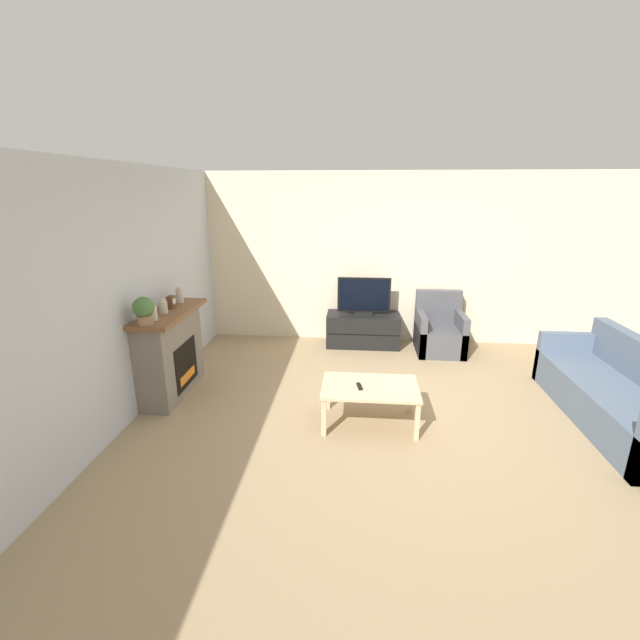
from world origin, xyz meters
TOP-DOWN VIEW (x-y plane):
  - ground_plane at (0.00, 0.00)m, footprint 24.00×24.00m
  - wall_back at (0.00, 2.57)m, footprint 12.00×0.06m
  - wall_left at (-2.93, 0.00)m, footprint 0.06×12.00m
  - fireplace at (-2.72, 0.34)m, footprint 0.48×1.26m
  - mantel_vase_left at (-2.70, -0.04)m, footprint 0.12×0.12m
  - mantel_vase_centre_left at (-2.70, 0.24)m, footprint 0.10×0.10m
  - mantel_vase_right at (-2.70, 0.72)m, footprint 0.09×0.09m
  - mantel_clock at (-2.70, 0.46)m, footprint 0.08×0.11m
  - potted_plant at (-2.70, -0.20)m, footprint 0.22×0.22m
  - tv_stand at (-0.37, 2.24)m, footprint 1.15×0.52m
  - tv at (-0.37, 2.24)m, footprint 0.83×0.18m
  - armchair at (0.81, 2.09)m, footprint 0.70×0.76m
  - coffee_table at (-0.31, -0.18)m, footprint 1.02×0.65m
  - remote at (-0.43, -0.22)m, footprint 0.07×0.15m
  - couch at (2.35, 0.08)m, footprint 0.81×2.21m

SIDE VIEW (x-z plane):
  - ground_plane at x=0.00m, z-range 0.00..0.00m
  - tv_stand at x=-0.37m, z-range 0.00..0.52m
  - couch at x=2.35m, z-range -0.14..0.72m
  - armchair at x=0.81m, z-range -0.16..0.75m
  - coffee_table at x=-0.31m, z-range 0.17..0.61m
  - remote at x=-0.43m, z-range 0.44..0.46m
  - fireplace at x=-2.72m, z-range 0.01..1.07m
  - tv at x=-0.37m, z-range 0.50..1.09m
  - mantel_clock at x=-2.70m, z-range 1.06..1.21m
  - mantel_vase_centre_left at x=-2.70m, z-range 1.05..1.22m
  - mantel_vase_left at x=-2.70m, z-range 1.05..1.24m
  - mantel_vase_right at x=-2.70m, z-range 1.05..1.26m
  - potted_plant at x=-2.70m, z-range 1.07..1.37m
  - wall_back at x=0.00m, z-range 0.00..2.70m
  - wall_left at x=-2.93m, z-range 0.00..2.70m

